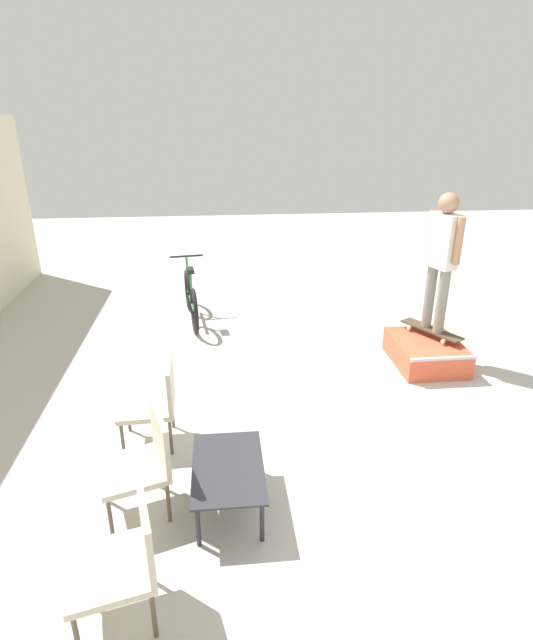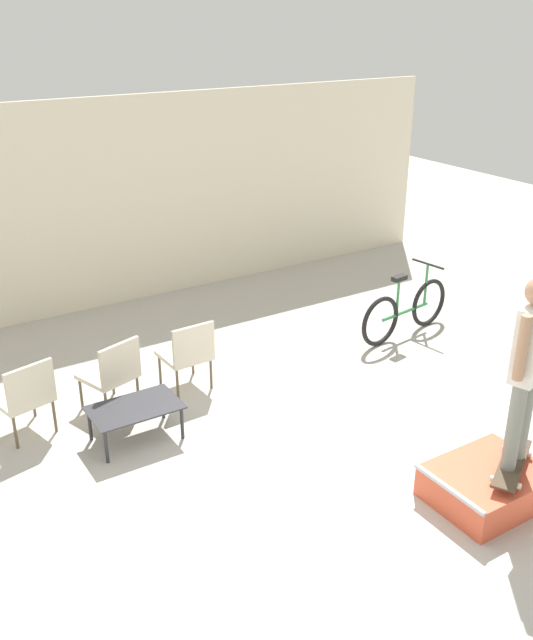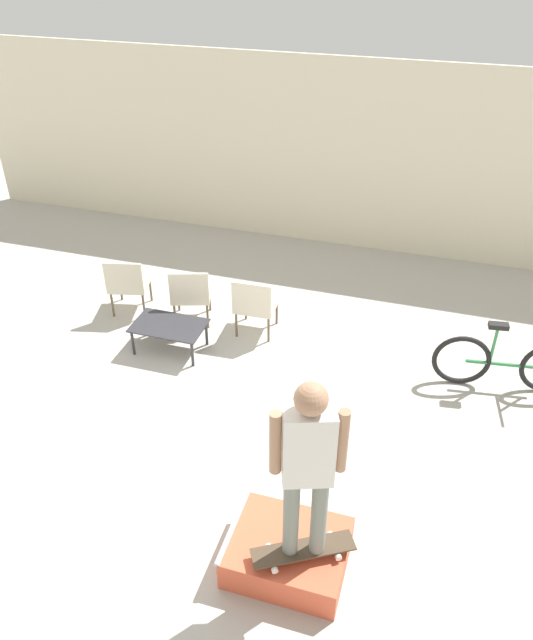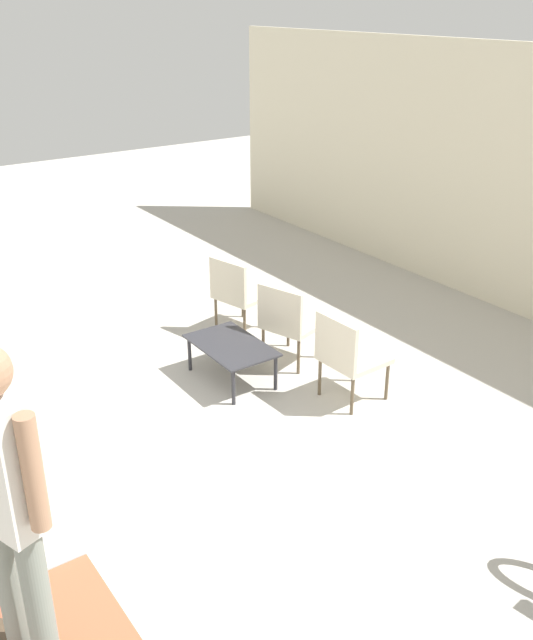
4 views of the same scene
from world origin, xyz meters
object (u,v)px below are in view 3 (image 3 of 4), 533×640
coffee_table (169,328)px  bicycle (506,363)px  patio_chair_left (128,282)px  patio_chair_center (191,293)px  skateboard_on_ramp (303,550)px  patio_chair_right (255,303)px  skate_ramp_box (288,552)px  person_skater (308,460)px

coffee_table → bicycle: (4.08, 0.46, 0.02)m
patio_chair_left → patio_chair_center: bearing=166.4°
coffee_table → bicycle: bicycle is taller
skateboard_on_ramp → patio_chair_left: patio_chair_left is taller
patio_chair_center → bicycle: (4.05, -0.21, -0.12)m
patio_chair_center → patio_chair_right: same height
skate_ramp_box → patio_chair_right: 3.55m
person_skater → coffee_table: 3.82m
bicycle → skate_ramp_box: bearing=-128.2°
skate_ramp_box → patio_chair_right: (-1.36, 3.27, 0.32)m
coffee_table → patio_chair_left: patio_chair_left is taller
skate_ramp_box → skateboard_on_ramp: bearing=-34.2°
patio_chair_left → patio_chair_right: (1.84, -0.00, 0.00)m
person_skater → patio_chair_left: bearing=115.4°
skateboard_on_ramp → person_skater: bearing=-120.0°
skateboard_on_ramp → patio_chair_center: 4.16m
skateboard_on_ramp → patio_chair_right: patio_chair_right is taller
skate_ramp_box → patio_chair_right: patio_chair_right is taller
patio_chair_left → patio_chair_center: 0.94m
skateboard_on_ramp → bicycle: bicycle is taller
person_skater → patio_chair_right: (-1.51, 3.38, -0.96)m
skateboard_on_ramp → coffee_table: (-2.45, 2.71, -0.06)m
person_skater → patio_chair_left: 4.86m
person_skater → patio_chair_center: bearing=106.2°
person_skater → patio_chair_left: (-3.36, 3.38, -0.96)m
patio_chair_left → coffee_table: bearing=130.2°
person_skater → bicycle: (1.63, 3.17, -1.08)m
skate_ramp_box → person_skater: person_skater is taller
person_skater → patio_chair_left: person_skater is taller
coffee_table → patio_chair_left: size_ratio=1.06×
skate_ramp_box → patio_chair_left: 4.59m
person_skater → coffee_table: person_skater is taller
patio_chair_center → patio_chair_right: (0.91, -0.00, 0.00)m
coffee_table → patio_chair_left: 1.13m
skate_ramp_box → coffee_table: 3.47m
patio_chair_left → patio_chair_right: size_ratio=1.00×
person_skater → bicycle: size_ratio=1.04×
skate_ramp_box → patio_chair_left: (-3.20, 3.27, 0.32)m
skate_ramp_box → patio_chair_right: bearing=112.5°
person_skater → patio_chair_left: size_ratio=2.02×
skateboard_on_ramp → patio_chair_center: size_ratio=0.99×
person_skater → coffee_table: size_ratio=1.90×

